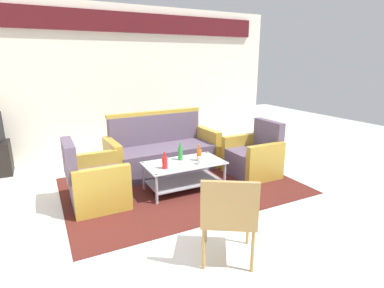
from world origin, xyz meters
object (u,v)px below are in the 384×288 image
(bottle_red, at_px, (165,162))
(wicker_chair, at_px, (229,213))
(coffee_table, at_px, (184,172))
(armchair_right, at_px, (254,158))
(bottle_green, at_px, (180,153))
(cup, at_px, (200,161))
(bottle_orange, at_px, (199,155))
(couch, at_px, (163,152))
(armchair_left, at_px, (95,183))

(bottle_red, bearing_deg, wicker_chair, -90.68)
(coffee_table, bearing_deg, armchair_right, 1.62)
(bottle_green, xyz_separation_m, cup, (0.16, -0.30, -0.05))
(cup, bearing_deg, wicker_chair, -109.45)
(armchair_right, height_order, bottle_orange, armchair_right)
(wicker_chair, bearing_deg, cup, 102.41)
(coffee_table, bearing_deg, cup, -44.97)
(coffee_table, height_order, bottle_orange, bottle_orange)
(bottle_green, relative_size, wicker_chair, 0.31)
(bottle_orange, bearing_deg, armchair_right, 3.34)
(armchair_right, height_order, bottle_red, armchair_right)
(coffee_table, relative_size, cup, 11.00)
(bottle_red, bearing_deg, couch, 69.99)
(couch, height_order, bottle_red, couch)
(coffee_table, height_order, bottle_red, bottle_red)
(coffee_table, bearing_deg, bottle_green, 88.09)
(bottle_green, bearing_deg, couch, 88.34)
(bottle_orange, relative_size, bottle_green, 0.90)
(armchair_right, xyz_separation_m, coffee_table, (-1.25, -0.04, -0.02))
(couch, relative_size, coffee_table, 1.66)
(couch, xyz_separation_m, armchair_right, (1.22, -0.83, -0.03))
(armchair_left, xyz_separation_m, armchair_right, (2.44, -0.07, 0.00))
(bottle_orange, bearing_deg, wicker_chair, -109.65)
(couch, height_order, cup, couch)
(bottle_orange, xyz_separation_m, cup, (-0.06, -0.14, -0.04))
(bottle_red, bearing_deg, cup, -7.37)
(cup, relative_size, wicker_chair, 0.12)
(bottle_green, distance_m, bottle_red, 0.40)
(armchair_left, xyz_separation_m, wicker_chair, (0.84, -1.73, 0.21))
(couch, height_order, bottle_green, couch)
(armchair_right, relative_size, coffee_table, 0.77)
(couch, bearing_deg, cup, 95.23)
(bottle_green, height_order, wicker_chair, wicker_chair)
(bottle_red, relative_size, wicker_chair, 0.27)
(bottle_orange, distance_m, bottle_green, 0.27)
(coffee_table, xyz_separation_m, bottle_red, (-0.33, -0.10, 0.22))
(coffee_table, xyz_separation_m, bottle_green, (0.00, 0.13, 0.24))
(couch, relative_size, bottle_orange, 7.88)
(armchair_left, bearing_deg, coffee_table, 85.31)
(wicker_chair, bearing_deg, armchair_left, 147.88)
(wicker_chair, bearing_deg, coffee_table, 109.84)
(armchair_left, relative_size, armchair_right, 1.00)
(wicker_chair, bearing_deg, armchair_right, 78.04)
(couch, bearing_deg, bottle_green, 85.73)
(armchair_right, distance_m, bottle_orange, 1.04)
(bottle_orange, relative_size, bottle_red, 1.04)
(couch, relative_size, cup, 18.30)
(armchair_right, xyz_separation_m, bottle_orange, (-1.02, -0.06, 0.21))
(armchair_right, distance_m, wicker_chair, 2.31)
(coffee_table, bearing_deg, bottle_red, -162.43)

